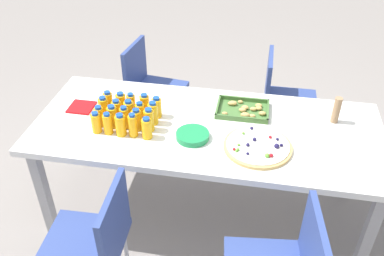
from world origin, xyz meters
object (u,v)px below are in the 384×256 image
juice_bottle_0 (96,123)px  juice_bottle_6 (112,117)px  juice_bottle_5 (99,116)px  cardboard_tube (336,110)px  snack_tray (243,110)px  napkin_stack (81,107)px  juice_bottle_4 (147,128)px  juice_bottle_16 (121,103)px  chair_far_left (150,85)px  juice_bottle_7 (125,118)px  juice_bottle_9 (149,120)px  fruit_pizza (258,146)px  party_table (207,134)px  juice_bottle_18 (145,105)px  chair_far_right (282,96)px  juice_bottle_15 (108,102)px  juice_bottle_11 (117,110)px  plate_stack (193,136)px  juice_bottle_13 (140,113)px  juice_bottle_10 (104,108)px  juice_bottle_14 (153,113)px  juice_bottle_17 (131,104)px  juice_bottle_8 (137,120)px  juice_bottle_2 (121,125)px  juice_bottle_12 (129,111)px  juice_bottle_3 (133,126)px  juice_bottle_19 (157,108)px  chair_near_left (95,240)px

juice_bottle_0 → juice_bottle_6: juice_bottle_6 is taller
juice_bottle_5 → cardboard_tube: (1.37, 0.28, 0.02)m
snack_tray → napkin_stack: (-1.01, -0.14, -0.01)m
juice_bottle_4 → juice_bottle_16: size_ratio=0.98×
chair_far_left → juice_bottle_5: 0.95m
chair_far_left → cardboard_tube: size_ratio=5.01×
juice_bottle_7 → juice_bottle_9: bearing=-1.0°
fruit_pizza → snack_tray: size_ratio=1.17×
party_table → chair_far_left: bearing=126.0°
juice_bottle_18 → napkin_stack: size_ratio=0.94×
chair_far_right → juice_bottle_15: juice_bottle_15 is taller
juice_bottle_11 → juice_bottle_4: bearing=-32.7°
plate_stack → cardboard_tube: 0.87m
juice_bottle_5 → juice_bottle_13: (0.22, 0.08, -0.00)m
juice_bottle_7 → juice_bottle_13: (0.07, 0.07, -0.00)m
juice_bottle_5 → juice_bottle_15: juice_bottle_15 is taller
juice_bottle_5 → fruit_pizza: (0.93, -0.05, -0.05)m
juice_bottle_10 → juice_bottle_14: size_ratio=0.99×
chair_far_right → juice_bottle_9: juice_bottle_9 is taller
juice_bottle_6 → juice_bottle_17: bearing=65.9°
chair_far_right → juice_bottle_16: (-1.00, -0.75, 0.29)m
chair_far_right → fruit_pizza: (-0.15, -0.97, 0.24)m
cardboard_tube → juice_bottle_9: bearing=-165.4°
juice_bottle_5 → juice_bottle_13: bearing=20.3°
juice_bottle_6 → juice_bottle_8: bearing=-0.2°
juice_bottle_15 → juice_bottle_16: size_ratio=1.04×
juice_bottle_2 → juice_bottle_13: 0.17m
juice_bottle_11 → juice_bottle_12: size_ratio=0.95×
juice_bottle_10 → juice_bottle_17: 0.17m
juice_bottle_8 → juice_bottle_16: bearing=132.6°
juice_bottle_7 → juice_bottle_18: bearing=63.0°
party_table → cardboard_tube: (0.75, 0.18, 0.15)m
plate_stack → napkin_stack: (-0.75, 0.19, -0.01)m
juice_bottle_2 → juice_bottle_5: (-0.15, 0.07, -0.00)m
juice_bottle_3 → juice_bottle_11: (-0.14, 0.14, -0.01)m
juice_bottle_5 → juice_bottle_16: juice_bottle_16 is taller
juice_bottle_0 → juice_bottle_9: 0.30m
juice_bottle_19 → juice_bottle_13: bearing=-141.5°
chair_near_left → juice_bottle_10: juice_bottle_10 is taller
juice_bottle_8 → snack_tray: bearing=26.4°
fruit_pizza → snack_tray: (-0.11, 0.35, 0.00)m
juice_bottle_11 → juice_bottle_13: bearing=2.2°
juice_bottle_3 → juice_bottle_7: juice_bottle_3 is taller
juice_bottle_7 → juice_bottle_18: (0.08, 0.15, 0.00)m
juice_bottle_12 → plate_stack: bearing=-14.3°
chair_near_left → cardboard_tube: cardboard_tube is taller
chair_far_left → juice_bottle_19: size_ratio=6.11×
juice_bottle_4 → juice_bottle_18: 0.24m
juice_bottle_17 → napkin_stack: juice_bottle_17 is taller
juice_bottle_3 → fruit_pizza: bearing=0.8°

